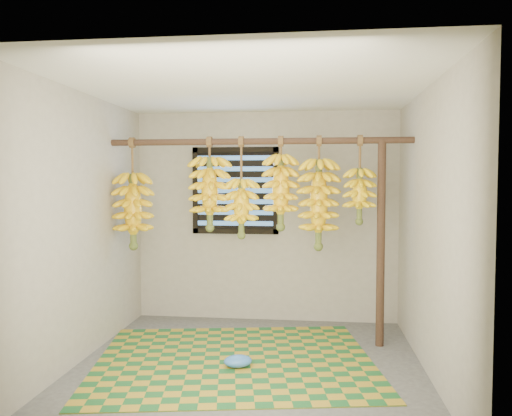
# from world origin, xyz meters

# --- Properties ---
(floor) EXTENTS (3.00, 3.00, 0.01)m
(floor) POSITION_xyz_m (0.00, 0.00, -0.01)
(floor) COLOR #464646
(floor) RESTS_ON ground
(ceiling) EXTENTS (3.00, 3.00, 0.01)m
(ceiling) POSITION_xyz_m (0.00, 0.00, 2.40)
(ceiling) COLOR silver
(ceiling) RESTS_ON wall_back
(wall_back) EXTENTS (3.00, 0.01, 2.40)m
(wall_back) POSITION_xyz_m (0.00, 1.50, 1.20)
(wall_back) COLOR gray
(wall_back) RESTS_ON floor
(wall_left) EXTENTS (0.01, 3.00, 2.40)m
(wall_left) POSITION_xyz_m (-1.50, 0.00, 1.20)
(wall_left) COLOR gray
(wall_left) RESTS_ON floor
(wall_right) EXTENTS (0.01, 3.00, 2.40)m
(wall_right) POSITION_xyz_m (1.50, 0.00, 1.20)
(wall_right) COLOR gray
(wall_right) RESTS_ON floor
(window) EXTENTS (1.00, 0.04, 1.00)m
(window) POSITION_xyz_m (-0.35, 1.48, 1.50)
(window) COLOR black
(window) RESTS_ON wall_back
(hanging_pole) EXTENTS (3.00, 0.06, 0.06)m
(hanging_pole) POSITION_xyz_m (0.00, 0.70, 2.00)
(hanging_pole) COLOR #462E20
(hanging_pole) RESTS_ON wall_left
(support_post) EXTENTS (0.08, 0.08, 2.00)m
(support_post) POSITION_xyz_m (1.20, 0.70, 1.00)
(support_post) COLOR #462E20
(support_post) RESTS_ON floor
(woven_mat) EXTENTS (2.73, 2.33, 0.01)m
(woven_mat) POSITION_xyz_m (-0.14, 0.13, 0.01)
(woven_mat) COLOR #195826
(woven_mat) RESTS_ON floor
(plastic_bag) EXTENTS (0.29, 0.24, 0.10)m
(plastic_bag) POSITION_xyz_m (-0.09, -0.05, 0.06)
(plastic_bag) COLOR #326BBD
(plastic_bag) RESTS_ON woven_mat
(banana_bunch_a) EXTENTS (0.37, 0.37, 1.13)m
(banana_bunch_a) POSITION_xyz_m (-1.29, 0.70, 1.31)
(banana_bunch_a) COLOR brown
(banana_bunch_a) RESTS_ON hanging_pole
(banana_bunch_b) EXTENTS (0.40, 0.40, 0.93)m
(banana_bunch_b) POSITION_xyz_m (-0.48, 0.70, 1.49)
(banana_bunch_b) COLOR brown
(banana_bunch_b) RESTS_ON hanging_pole
(banana_bunch_c) EXTENTS (0.32, 0.32, 1.00)m
(banana_bunch_c) POSITION_xyz_m (-0.16, 0.70, 1.34)
(banana_bunch_c) COLOR brown
(banana_bunch_c) RESTS_ON hanging_pole
(banana_bunch_d) EXTENTS (0.32, 0.32, 0.92)m
(banana_bunch_d) POSITION_xyz_m (0.23, 0.70, 1.50)
(banana_bunch_d) COLOR brown
(banana_bunch_d) RESTS_ON hanging_pole
(banana_bunch_e) EXTENTS (0.37, 0.37, 1.10)m
(banana_bunch_e) POSITION_xyz_m (0.60, 0.70, 1.38)
(banana_bunch_e) COLOR brown
(banana_bunch_e) RESTS_ON hanging_pole
(banana_bunch_f) EXTENTS (0.30, 0.30, 0.85)m
(banana_bunch_f) POSITION_xyz_m (0.99, 0.70, 1.47)
(banana_bunch_f) COLOR brown
(banana_bunch_f) RESTS_ON hanging_pole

